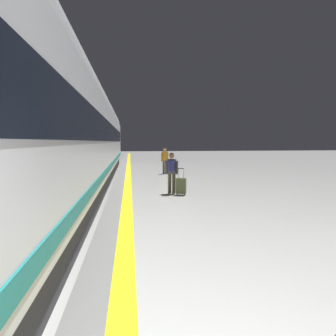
{
  "coord_description": "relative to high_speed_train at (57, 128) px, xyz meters",
  "views": [
    {
      "loc": [
        -0.94,
        -0.87,
        2.08
      ],
      "look_at": [
        0.14,
        6.98,
        1.33
      ],
      "focal_mm": 29.92,
      "sensor_mm": 36.0,
      "label": 1
    }
  ],
  "objects": [
    {
      "name": "passenger_mid",
      "position": [
        4.55,
        8.52,
        -1.51
      ],
      "size": [
        0.5,
        0.32,
        1.71
      ],
      "color": "brown",
      "rests_on": "ground"
    },
    {
      "name": "passenger_near",
      "position": [
        3.95,
        1.53,
        -1.53
      ],
      "size": [
        0.49,
        0.39,
        1.65
      ],
      "color": "brown",
      "rests_on": "ground"
    },
    {
      "name": "safety_line_strip",
      "position": [
        2.18,
        1.45,
        -2.5
      ],
      "size": [
        0.36,
        80.0,
        0.01
      ],
      "primitive_type": "cube",
      "color": "yellow",
      "rests_on": "ground"
    },
    {
      "name": "duffel_bag_mid",
      "position": [
        4.87,
        8.3,
        -2.35
      ],
      "size": [
        0.44,
        0.26,
        0.36
      ],
      "color": "black",
      "rests_on": "ground"
    },
    {
      "name": "high_speed_train",
      "position": [
        0.0,
        0.0,
        0.0
      ],
      "size": [
        2.94,
        36.01,
        4.97
      ],
      "color": "#38383D",
      "rests_on": "ground"
    },
    {
      "name": "suitcase_near",
      "position": [
        4.27,
        1.21,
        -2.14
      ],
      "size": [
        0.43,
        0.34,
        1.06
      ],
      "color": "#596038",
      "rests_on": "ground"
    },
    {
      "name": "tactile_edge_band",
      "position": [
        1.82,
        1.45,
        -2.5
      ],
      "size": [
        0.69,
        80.0,
        0.01
      ],
      "primitive_type": "cube",
      "color": "slate",
      "rests_on": "ground"
    }
  ]
}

